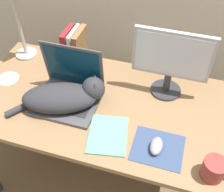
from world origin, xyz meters
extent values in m
cube|color=#93704C|center=(0.00, 0.36, 0.73)|extent=(1.34, 0.71, 0.03)
cylinder|color=#38383D|center=(-0.62, 0.66, 0.36)|extent=(0.04, 0.04, 0.71)
cylinder|color=#38383D|center=(0.62, 0.66, 0.36)|extent=(0.04, 0.04, 0.71)
cube|color=#4C4C51|center=(-0.14, 0.30, 0.75)|extent=(0.32, 0.27, 0.02)
cube|color=#28282D|center=(-0.14, 0.28, 0.76)|extent=(0.26, 0.14, 0.00)
cube|color=#4C4C51|center=(-0.14, 0.42, 0.89)|extent=(0.32, 0.04, 0.27)
cube|color=#0A334C|center=(-0.14, 0.41, 0.89)|extent=(0.29, 0.03, 0.23)
ellipsoid|color=#333338|center=(-0.16, 0.27, 0.80)|extent=(0.41, 0.30, 0.13)
sphere|color=#333338|center=(-0.01, 0.35, 0.83)|extent=(0.12, 0.12, 0.12)
cone|color=#333338|center=(-0.02, 0.38, 0.88)|extent=(0.04, 0.04, 0.03)
cone|color=#333338|center=(0.01, 0.32, 0.88)|extent=(0.04, 0.04, 0.03)
cylinder|color=#333338|center=(-0.35, 0.18, 0.76)|extent=(0.11, 0.13, 0.03)
cylinder|color=#333338|center=(0.33, 0.54, 0.75)|extent=(0.16, 0.16, 0.01)
cylinder|color=#333338|center=(0.33, 0.54, 0.80)|extent=(0.04, 0.04, 0.10)
cube|color=#B2B2B7|center=(0.33, 0.54, 0.98)|extent=(0.38, 0.02, 0.25)
cube|color=silver|center=(0.33, 0.53, 0.98)|extent=(0.35, 0.00, 0.22)
cube|color=#384C75|center=(0.35, 0.16, 0.74)|extent=(0.23, 0.20, 0.00)
ellipsoid|color=#99999E|center=(0.35, 0.16, 0.76)|extent=(0.06, 0.10, 0.04)
cube|color=maroon|center=(-0.26, 0.63, 0.85)|extent=(0.04, 0.15, 0.22)
cube|color=white|center=(-0.23, 0.63, 0.85)|extent=(0.02, 0.16, 0.22)
cube|color=olive|center=(-0.20, 0.63, 0.85)|extent=(0.04, 0.16, 0.22)
cylinder|color=beige|center=(-0.55, 0.61, 0.75)|extent=(0.13, 0.13, 0.01)
cylinder|color=beige|center=(-0.55, 0.61, 0.96)|extent=(0.02, 0.02, 0.42)
cube|color=#6BBC93|center=(0.12, 0.17, 0.74)|extent=(0.22, 0.25, 0.01)
cylinder|color=#993833|center=(0.59, 0.10, 0.79)|extent=(0.10, 0.10, 0.09)
cylinder|color=silver|center=(-0.54, 0.38, 0.74)|extent=(0.12, 0.12, 0.00)
camera|label=1|loc=(0.37, -0.58, 1.79)|focal=45.00mm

